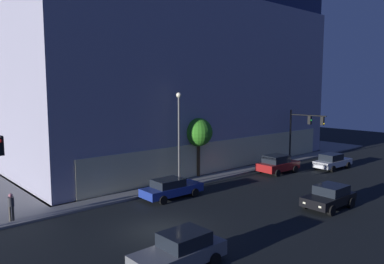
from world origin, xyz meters
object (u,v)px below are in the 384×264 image
modern_building (148,76)px  traffic_light_far_corner (304,126)px  car_grey (180,251)px  pedestrian_waiting (11,204)px  car_red (278,164)px  car_white (332,161)px  car_blue (171,188)px  car_black (329,196)px  street_lamp_sidewalk (179,127)px  sidewalk_tree (198,133)px

modern_building → traffic_light_far_corner: modern_building is taller
car_grey → pedestrian_waiting: bearing=109.7°
pedestrian_waiting → car_red: (23.52, -2.58, -0.27)m
car_grey → car_white: size_ratio=0.96×
car_blue → car_white: size_ratio=1.02×
modern_building → car_black: 27.76m
car_white → car_black: bearing=-152.6°
car_red → car_white: size_ratio=0.94×
traffic_light_far_corner → car_blue: traffic_light_far_corner is taller
pedestrian_waiting → car_white: size_ratio=0.36×
street_lamp_sidewalk → car_blue: size_ratio=1.60×
traffic_light_far_corner → pedestrian_waiting: traffic_light_far_corner is taller
pedestrian_waiting → car_grey: bearing=-70.3°
pedestrian_waiting → modern_building: bearing=35.8°
traffic_light_far_corner → street_lamp_sidewalk: bearing=174.9°
car_grey → car_white: bearing=13.6°
car_grey → car_blue: size_ratio=0.94×
car_white → car_grey: bearing=-166.4°
modern_building → car_white: 23.54m
modern_building → car_red: bearing=-79.9°
car_blue → sidewalk_tree: bearing=30.0°
traffic_light_far_corner → sidewalk_tree: traffic_light_far_corner is taller
street_lamp_sidewalk → car_red: 11.40m
car_white → car_red: bearing=155.4°
car_red → modern_building: bearing=100.1°
traffic_light_far_corner → sidewalk_tree: (-13.14, 2.65, 0.08)m
pedestrian_waiting → traffic_light_far_corner: bearing=-3.0°
street_lamp_sidewalk → car_blue: (-2.61, -2.22, -4.25)m
street_lamp_sidewalk → car_white: bearing=-17.7°
car_white → traffic_light_far_corner: bearing=84.3°
modern_building → street_lamp_sidewalk: bearing=-116.0°
pedestrian_waiting → street_lamp_sidewalk: bearing=-0.4°
car_white → car_blue: bearing=171.2°
street_lamp_sidewalk → car_black: street_lamp_sidewalk is taller
sidewalk_tree → car_blue: bearing=-150.0°
car_white → modern_building: bearing=113.9°
modern_building → car_grey: bearing=-122.2°
sidewalk_tree → car_white: size_ratio=1.14×
car_blue → car_red: 12.95m
sidewalk_tree → car_grey: (-12.41, -12.38, -3.35)m
car_grey → car_white: 25.91m
pedestrian_waiting → car_grey: (4.05, -11.28, -0.34)m
car_blue → car_black: (6.72, -9.07, 0.05)m
traffic_light_far_corner → car_black: (-12.31, -9.82, -3.28)m
sidewalk_tree → traffic_light_far_corner: bearing=-11.4°
street_lamp_sidewalk → car_grey: bearing=-129.2°
street_lamp_sidewalk → pedestrian_waiting: street_lamp_sidewalk is taller
pedestrian_waiting → car_red: size_ratio=0.39×
modern_building → car_white: modern_building is taller
pedestrian_waiting → car_grey: size_ratio=0.38×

